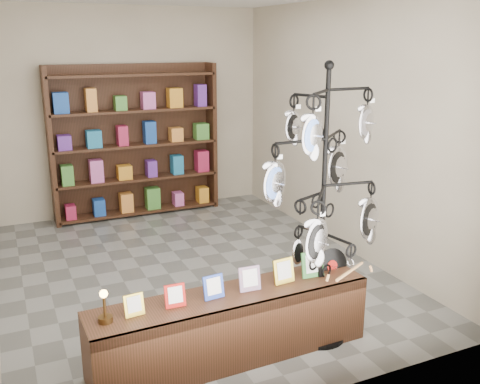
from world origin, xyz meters
name	(u,v)px	position (x,y,z in m)	size (l,w,h in m)	color
ground	(190,270)	(0.00, 0.00, 0.00)	(5.00, 5.00, 0.00)	slate
room_envelope	(185,106)	(0.00, 0.00, 1.85)	(5.00, 5.00, 5.00)	#BFB29A
display_tree	(324,186)	(0.56, -1.80, 1.37)	(1.29, 1.29, 2.37)	black
front_shelf	(232,325)	(-0.26, -1.79, 0.29)	(2.33, 0.53, 0.82)	black
back_shelving	(136,146)	(0.00, 2.30, 1.03)	(2.42, 0.36, 2.20)	black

